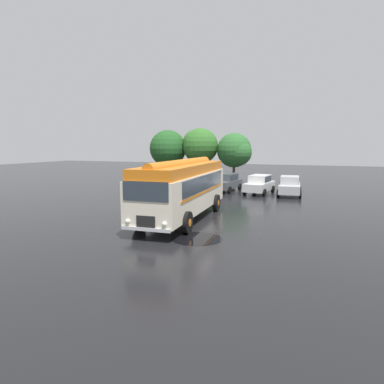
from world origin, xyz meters
TOP-DOWN VIEW (x-y plane):
  - ground_plane at (0.00, 0.00)m, footprint 120.00×120.00m
  - vintage_bus at (-0.52, 0.26)m, footprint 3.25×10.24m
  - car_near_left at (-4.11, 12.88)m, footprint 2.09×4.27m
  - car_mid_left at (-1.34, 13.02)m, footprint 2.37×4.39m
  - car_mid_right at (1.85, 12.44)m, footprint 2.40×4.40m
  - car_far_right at (4.47, 12.16)m, footprint 2.17×4.30m
  - box_van at (-6.93, 12.78)m, footprint 2.63×5.89m
  - tree_far_left at (-9.80, 18.51)m, footprint 4.24×4.24m
  - tree_left_of_centre at (-6.11, 18.77)m, footprint 4.01×4.01m
  - tree_centre at (-2.04, 19.35)m, footprint 3.94×3.82m
  - puddle_patch at (1.72, -3.48)m, footprint 2.41×2.41m

SIDE VIEW (x-z plane):
  - ground_plane at x=0.00m, z-range 0.00..0.00m
  - puddle_patch at x=1.72m, z-range 0.00..0.01m
  - car_near_left at x=-4.11m, z-range 0.02..1.68m
  - car_mid_left at x=-1.34m, z-range 0.02..1.68m
  - car_mid_right at x=1.85m, z-range 0.02..1.68m
  - car_far_right at x=4.47m, z-range 0.02..1.68m
  - box_van at x=-6.93m, z-range 0.11..2.61m
  - vintage_bus at x=-0.52m, z-range 0.15..3.64m
  - tree_centre at x=-2.04m, z-range 0.83..6.47m
  - tree_far_left at x=-9.80m, z-range 0.88..6.92m
  - tree_left_of_centre at x=-6.11m, z-range 1.19..7.39m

